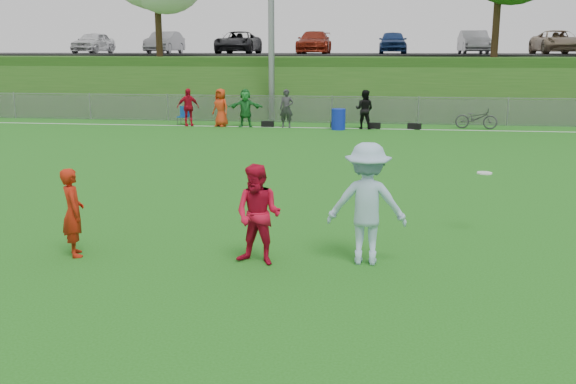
% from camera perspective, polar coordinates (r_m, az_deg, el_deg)
% --- Properties ---
extents(ground, '(120.00, 120.00, 0.00)m').
position_cam_1_polar(ground, '(11.05, -3.17, -5.65)').
color(ground, '#1E5F14').
rests_on(ground, ground).
extents(sideline_far, '(60.00, 0.10, 0.01)m').
position_cam_1_polar(sideline_far, '(28.58, 3.63, 5.70)').
color(sideline_far, white).
rests_on(sideline_far, ground).
extents(fence, '(58.00, 0.06, 1.30)m').
position_cam_1_polar(fence, '(30.50, 3.92, 7.35)').
color(fence, gray).
rests_on(fence, ground).
extents(berm, '(120.00, 18.00, 3.00)m').
position_cam_1_polar(berm, '(41.39, 4.99, 9.91)').
color(berm, '#1F4D15').
rests_on(berm, ground).
extents(parking_lot, '(120.00, 12.00, 0.10)m').
position_cam_1_polar(parking_lot, '(43.35, 5.16, 12.08)').
color(parking_lot, black).
rests_on(parking_lot, berm).
extents(car_row, '(32.04, 5.18, 1.44)m').
position_cam_1_polar(car_row, '(42.42, 3.50, 13.14)').
color(car_row, silver).
rests_on(car_row, parking_lot).
extents(spectator_row, '(8.97, 0.86, 1.69)m').
position_cam_1_polar(spectator_row, '(28.87, -2.45, 7.46)').
color(spectator_row, '#B50C20').
rests_on(spectator_row, ground).
extents(gear_bags, '(7.08, 0.51, 0.26)m').
position_cam_1_polar(gear_bags, '(28.62, 5.33, 5.93)').
color(gear_bags, black).
rests_on(gear_bags, ground).
extents(player_red_left, '(0.60, 0.66, 1.52)m').
position_cam_1_polar(player_red_left, '(11.43, -18.57, -1.73)').
color(player_red_left, '#AA1D0B').
rests_on(player_red_left, ground).
extents(player_red_center, '(0.93, 0.81, 1.66)m').
position_cam_1_polar(player_red_center, '(10.41, -2.65, -2.04)').
color(player_red_center, red).
rests_on(player_red_center, ground).
extents(player_blue, '(1.30, 0.76, 2.00)m').
position_cam_1_polar(player_blue, '(10.48, 7.04, -1.05)').
color(player_blue, '#9EBEDC').
rests_on(player_blue, ground).
extents(frisbee, '(0.28, 0.28, 0.03)m').
position_cam_1_polar(frisbee, '(12.56, 17.07, 1.62)').
color(frisbee, white).
rests_on(frisbee, ground).
extents(recycling_bin, '(0.79, 0.79, 0.90)m').
position_cam_1_polar(recycling_bin, '(28.05, 4.50, 6.47)').
color(recycling_bin, '#1025AD').
rests_on(recycling_bin, ground).
extents(camp_chair, '(0.50, 0.51, 0.84)m').
position_cam_1_polar(camp_chair, '(30.14, -9.27, 6.38)').
color(camp_chair, '#0E489A').
rests_on(camp_chair, ground).
extents(bicycle, '(1.87, 0.90, 0.94)m').
position_cam_1_polar(bicycle, '(29.45, 16.39, 6.33)').
color(bicycle, '#303032').
rests_on(bicycle, ground).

